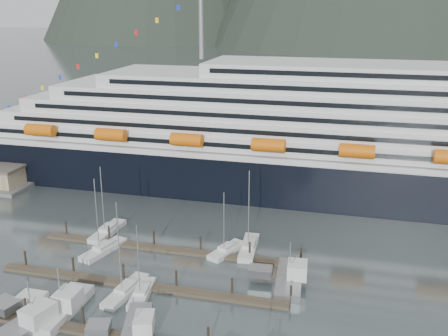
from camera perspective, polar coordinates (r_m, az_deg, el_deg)
The scene contains 15 objects.
ground at distance 81.99m, azimuth -6.85°, elevation -14.14°, with size 1600.00×1600.00×0.00m, color #485354.
cruise_ship at distance 123.52m, azimuth 15.71°, elevation 2.40°, with size 210.00×30.40×50.30m.
dock_near at distance 76.14m, azimuth -13.31°, elevation -17.01°, with size 48.18×2.28×3.20m.
dock_mid at distance 85.95m, azimuth -9.24°, elevation -12.42°, with size 48.18×2.28×3.20m.
dock_far at distance 96.52m, azimuth -6.14°, elevation -8.75°, with size 48.18×2.28×3.20m.
sailboat_b at distance 97.85m, azimuth -12.99°, elevation -8.67°, with size 5.11×10.44×14.68m.
sailboat_c at distance 83.29m, azimuth -8.94°, elevation -13.37°, with size 3.68×9.07×12.52m.
sailboat_d at distance 84.40m, azimuth -10.65°, elevation -13.00°, with size 3.70×10.70×15.89m.
sailboat_e at distance 105.01m, azimuth -12.55°, elevation -6.76°, with size 3.22×10.63×14.45m.
sailboat_f at distance 95.10m, azimuth 0.30°, elevation -9.00°, with size 5.48×9.00×12.22m.
sailboat_g at distance 96.23m, azimuth 2.73°, elevation -8.66°, with size 3.53×11.00×15.94m.
trawler_a at distance 79.88m, azimuth -20.22°, elevation -15.32°, with size 11.26×14.92×7.95m.
trawler_b at distance 81.57m, azimuth -17.36°, elevation -14.27°, with size 9.42×12.36×8.07m.
trawler_c at distance 74.58m, azimuth -9.78°, elevation -17.06°, with size 9.83×13.19×6.50m.
trawler_e at distance 85.95m, azimuth 7.01°, elevation -11.79°, with size 9.46×12.41×7.91m.
Camera 1 is at (26.63, -64.62, 42.88)m, focal length 42.00 mm.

